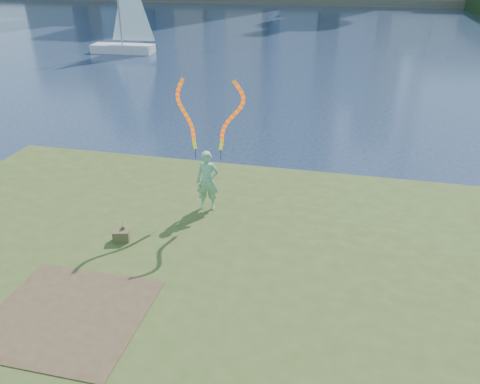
# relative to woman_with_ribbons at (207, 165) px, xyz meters

# --- Properties ---
(ground) EXTENTS (320.00, 320.00, 0.00)m
(ground) POSITION_rel_woman_with_ribbons_xyz_m (0.63, -1.98, -2.19)
(ground) COLOR #17233B
(ground) RESTS_ON ground
(grassy_knoll) EXTENTS (20.00, 18.00, 0.80)m
(grassy_knoll) POSITION_rel_woman_with_ribbons_xyz_m (0.63, -4.27, -1.85)
(grassy_knoll) COLOR #3A4B1A
(grassy_knoll) RESTS_ON ground
(dirt_patch) EXTENTS (3.20, 3.00, 0.02)m
(dirt_patch) POSITION_rel_woman_with_ribbons_xyz_m (-1.57, -5.18, -1.38)
(dirt_patch) COLOR #47331E
(dirt_patch) RESTS_ON grassy_knoll
(woman_with_ribbons) EXTENTS (2.11, 0.54, 4.17)m
(woman_with_ribbons) POSITION_rel_woman_with_ribbons_xyz_m (0.00, 0.00, 0.00)
(woman_with_ribbons) COLOR #187F2C
(woman_with_ribbons) RESTS_ON grassy_knoll
(canvas_bag) EXTENTS (0.48, 0.54, 0.40)m
(canvas_bag) POSITION_rel_woman_with_ribbons_xyz_m (-1.75, -2.24, -1.23)
(canvas_bag) COLOR brown
(canvas_bag) RESTS_ON grassy_knoll
(sailboat) EXTENTS (5.72, 1.93, 8.64)m
(sailboat) POSITION_rel_woman_with_ribbons_xyz_m (-15.28, 26.70, -0.71)
(sailboat) COLOR silver
(sailboat) RESTS_ON ground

